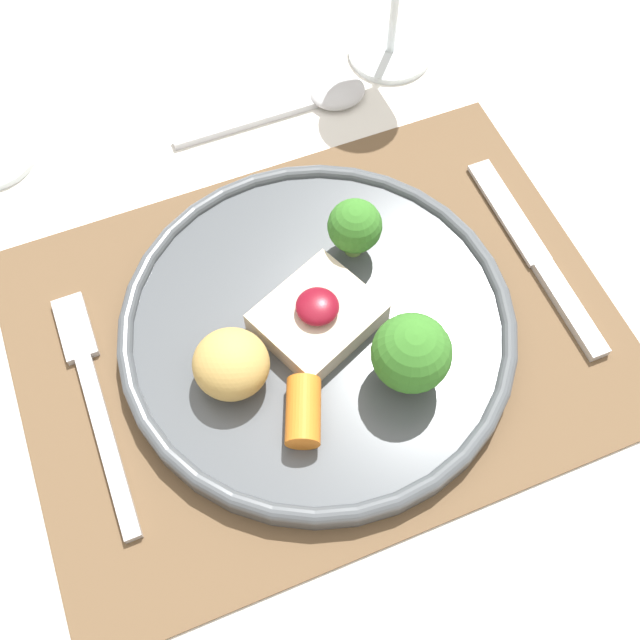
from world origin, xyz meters
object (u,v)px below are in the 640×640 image
at_px(fork, 93,391).
at_px(knife, 543,267).
at_px(spoon, 318,99).
at_px(dinner_plate, 322,326).

xyz_separation_m(fork, knife, (0.36, -0.03, 0.00)).
bearing_deg(spoon, dinner_plate, -108.66).
bearing_deg(knife, spoon, 113.46).
bearing_deg(dinner_plate, spoon, 69.04).
distance_m(dinner_plate, spoon, 0.24).
xyz_separation_m(knife, spoon, (-0.10, 0.24, 0.00)).
distance_m(fork, knife, 0.36).
distance_m(dinner_plate, knife, 0.19).
xyz_separation_m(dinner_plate, knife, (0.19, -0.01, -0.01)).
relative_size(dinner_plate, spoon, 1.63).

